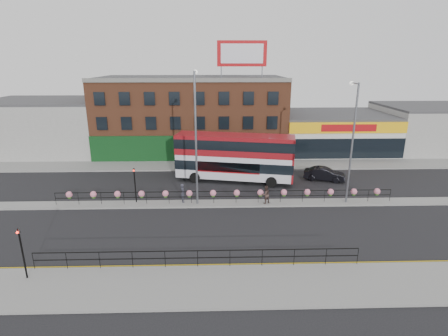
{
  "coord_description": "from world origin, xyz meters",
  "views": [
    {
      "loc": [
        -0.9,
        -29.06,
        12.39
      ],
      "look_at": [
        0.0,
        3.0,
        2.5
      ],
      "focal_mm": 28.0,
      "sensor_mm": 36.0,
      "label": 1
    }
  ],
  "objects_px": {
    "pedestrian_b": "(266,194)",
    "lamp_column_west": "(196,127)",
    "pedestrian_a": "(183,193)",
    "double_decker_bus": "(235,153)",
    "car": "(324,174)",
    "lamp_column_east": "(352,133)"
  },
  "relations": [
    {
      "from": "car",
      "to": "pedestrian_a",
      "type": "height_order",
      "value": "pedestrian_a"
    },
    {
      "from": "pedestrian_b",
      "to": "lamp_column_east",
      "type": "relative_size",
      "value": 0.16
    },
    {
      "from": "pedestrian_b",
      "to": "lamp_column_west",
      "type": "bearing_deg",
      "value": -30.35
    },
    {
      "from": "double_decker_bus",
      "to": "lamp_column_west",
      "type": "height_order",
      "value": "lamp_column_west"
    },
    {
      "from": "car",
      "to": "lamp_column_west",
      "type": "height_order",
      "value": "lamp_column_west"
    },
    {
      "from": "pedestrian_b",
      "to": "car",
      "type": "bearing_deg",
      "value": -164.99
    },
    {
      "from": "car",
      "to": "pedestrian_b",
      "type": "bearing_deg",
      "value": 150.71
    },
    {
      "from": "lamp_column_west",
      "to": "pedestrian_a",
      "type": "bearing_deg",
      "value": 175.71
    },
    {
      "from": "pedestrian_b",
      "to": "lamp_column_east",
      "type": "bearing_deg",
      "value": 155.83
    },
    {
      "from": "double_decker_bus",
      "to": "pedestrian_a",
      "type": "xyz_separation_m",
      "value": [
        -5.04,
        -6.14,
        -2.06
      ]
    },
    {
      "from": "pedestrian_b",
      "to": "lamp_column_west",
      "type": "distance_m",
      "value": 8.55
    },
    {
      "from": "car",
      "to": "pedestrian_a",
      "type": "distance_m",
      "value": 15.87
    },
    {
      "from": "car",
      "to": "lamp_column_east",
      "type": "distance_m",
      "value": 8.4
    },
    {
      "from": "lamp_column_west",
      "to": "lamp_column_east",
      "type": "xyz_separation_m",
      "value": [
        13.41,
        -0.09,
        -0.56
      ]
    },
    {
      "from": "double_decker_bus",
      "to": "lamp_column_east",
      "type": "relative_size",
      "value": 1.2
    },
    {
      "from": "car",
      "to": "lamp_column_east",
      "type": "relative_size",
      "value": 0.43
    },
    {
      "from": "pedestrian_a",
      "to": "pedestrian_b",
      "type": "height_order",
      "value": "pedestrian_a"
    },
    {
      "from": "car",
      "to": "lamp_column_east",
      "type": "height_order",
      "value": "lamp_column_east"
    },
    {
      "from": "pedestrian_b",
      "to": "lamp_column_east",
      "type": "distance_m",
      "value": 9.12
    },
    {
      "from": "double_decker_bus",
      "to": "pedestrian_a",
      "type": "bearing_deg",
      "value": -129.4
    },
    {
      "from": "pedestrian_a",
      "to": "lamp_column_west",
      "type": "bearing_deg",
      "value": -109.61
    },
    {
      "from": "pedestrian_b",
      "to": "lamp_column_west",
      "type": "relative_size",
      "value": 0.14
    }
  ]
}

